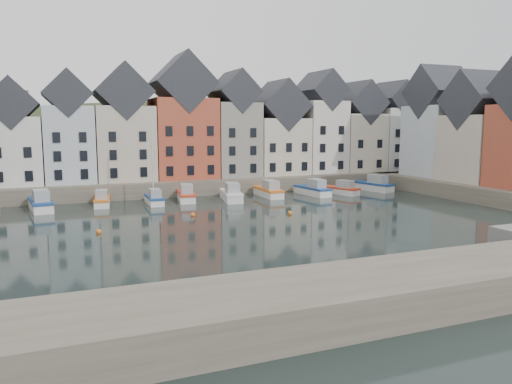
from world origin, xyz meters
TOP-DOWN VIEW (x-y plane):
  - ground at (0.00, 0.00)m, footprint 260.00×260.00m
  - far_quay at (0.00, 30.00)m, footprint 90.00×16.00m
  - near_wall at (-10.00, -22.00)m, footprint 50.00×6.00m
  - hillside at (0.02, 56.00)m, footprint 153.60×70.40m
  - far_terrace at (3.21, 28.00)m, footprint 72.37×8.16m
  - right_terrace at (36.00, 8.07)m, footprint 8.30×24.25m
  - mooring_buoys at (-4.00, 5.33)m, footprint 20.50×5.50m
  - boat_b at (-18.99, 18.00)m, footprint 2.93×7.13m
  - boat_c at (-12.26, 18.74)m, footprint 2.44×5.86m
  - boat_d at (-6.22, 17.67)m, footprint 1.93×5.59m
  - boat_e at (-1.98, 18.66)m, footprint 3.02×6.59m
  - boat_f at (3.45, 16.83)m, footprint 3.26×7.04m
  - boat_g at (9.22, 18.05)m, footprint 2.24×6.64m
  - boat_h at (15.51, 17.16)m, footprint 2.72×6.74m
  - boat_i at (19.56, 16.48)m, footprint 3.60×5.99m
  - boat_j at (26.06, 18.07)m, footprint 3.44×7.12m

SIDE VIEW (x-z plane):
  - hillside at x=0.02m, z-range -49.96..14.04m
  - ground at x=0.00m, z-range 0.00..0.00m
  - mooring_buoys at x=-4.00m, z-range -0.10..0.40m
  - boat_c at x=-12.26m, z-range -0.44..1.74m
  - boat_i at x=19.56m, z-range -0.44..1.75m
  - boat_d at x=-6.22m, z-range -4.60..5.98m
  - boat_e at x=-1.98m, z-range -0.49..1.94m
  - boat_h at x=15.51m, z-range -0.51..2.01m
  - boat_g at x=9.22m, z-range -0.51..2.02m
  - boat_f at x=3.45m, z-range -0.53..2.08m
  - boat_j at x=26.06m, z-range -0.53..2.09m
  - boat_b at x=-18.99m, z-range -0.54..2.12m
  - far_quay at x=0.00m, z-range 0.00..2.00m
  - near_wall at x=-10.00m, z-range 0.00..2.00m
  - far_terrace at x=3.21m, z-range -0.01..17.76m
  - right_terrace at x=36.00m, z-range 0.73..17.10m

